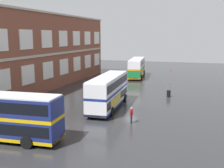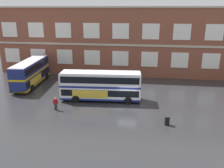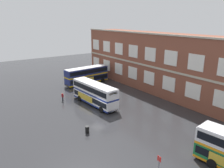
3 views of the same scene
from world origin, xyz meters
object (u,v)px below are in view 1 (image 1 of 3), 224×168
(bus_stand_flag, at_px, (170,75))
(station_litter_bin, at_px, (169,93))
(double_decker_middle, at_px, (108,91))
(double_decker_near, at_px, (0,116))
(waiting_passenger, at_px, (131,115))
(double_decker_far, at_px, (137,67))

(bus_stand_flag, distance_m, station_litter_bin, 12.42)
(double_decker_middle, distance_m, station_litter_bin, 10.94)
(double_decker_near, bearing_deg, bus_stand_flag, -17.54)
(double_decker_middle, xyz_separation_m, waiting_passenger, (-5.00, -4.24, -1.22))
(double_decker_near, relative_size, bus_stand_flag, 4.14)
(waiting_passenger, height_order, station_litter_bin, waiting_passenger)
(double_decker_near, xyz_separation_m, station_litter_bin, (21.61, -11.91, -1.63))
(double_decker_far, distance_m, bus_stand_flag, 9.32)
(double_decker_near, xyz_separation_m, double_decker_far, (39.05, -2.95, 0.00))
(waiting_passenger, relative_size, bus_stand_flag, 0.63)
(double_decker_far, xyz_separation_m, waiting_passenger, (-31.15, -6.79, -1.22))
(double_decker_middle, bearing_deg, waiting_passenger, -139.69)
(double_decker_near, relative_size, double_decker_far, 0.99)
(bus_stand_flag, height_order, station_litter_bin, bus_stand_flag)
(double_decker_near, distance_m, bus_stand_flag, 35.58)
(double_decker_far, height_order, waiting_passenger, double_decker_far)
(station_litter_bin, bearing_deg, double_decker_far, 27.19)
(double_decker_far, bearing_deg, waiting_passenger, -167.70)
(double_decker_middle, relative_size, waiting_passenger, 6.56)
(station_litter_bin, bearing_deg, double_decker_middle, 143.65)
(waiting_passenger, bearing_deg, double_decker_far, 12.30)
(waiting_passenger, distance_m, station_litter_bin, 13.88)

